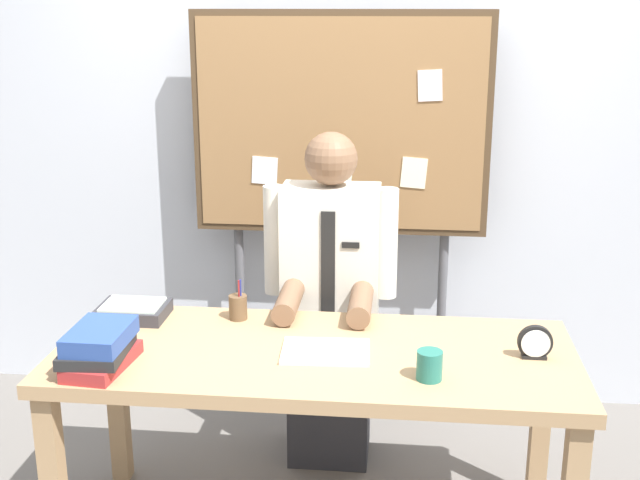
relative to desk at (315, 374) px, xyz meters
The scene contains 10 objects.
back_wall 1.42m from the desk, 90.00° to the left, with size 6.40×0.08×2.70m, color silver.
desk is the anchor object (origin of this frame).
person 0.59m from the desk, 90.00° to the left, with size 0.55×0.56×1.43m.
bulletin_board 1.26m from the desk, 89.99° to the left, with size 1.35×0.09×1.90m.
book_stack 0.74m from the desk, 162.73° to the right, with size 0.21×0.31×0.14m.
open_notebook 0.11m from the desk, 26.23° to the right, with size 0.30×0.22×0.01m, color #F4EFCC.
desk_clock 0.77m from the desk, ahead, with size 0.12×0.04×0.12m.
coffee_mug 0.46m from the desk, 25.51° to the right, with size 0.08×0.08×0.10m, color #267266.
pen_holder 0.44m from the desk, 141.00° to the left, with size 0.07×0.07×0.16m.
paper_tray 0.78m from the desk, 162.26° to the left, with size 0.26×0.20×0.06m.
Camera 1 is at (0.30, -2.61, 1.92)m, focal length 45.73 mm.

